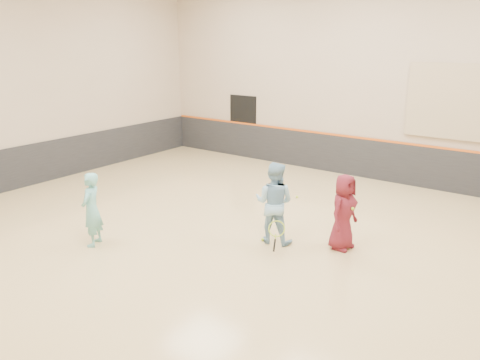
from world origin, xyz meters
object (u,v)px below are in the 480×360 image
Objects in this scene: girl at (92,210)px; young_man at (343,212)px; instructor at (274,203)px; spare_racket at (276,196)px.

girl is 0.99× the size of young_man.
instructor is 2.96m from spare_racket.
young_man is at bearing 97.06° from girl.
young_man is 2.32× the size of spare_racket.
girl is at bearing -107.14° from spare_racket.
instructor is 2.56× the size of spare_racket.
spare_racket is at bearing 60.79° from young_man.
instructor is at bearing -59.46° from spare_racket.
girl reaches higher than spare_racket.
instructor is at bearing 101.40° from girl.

